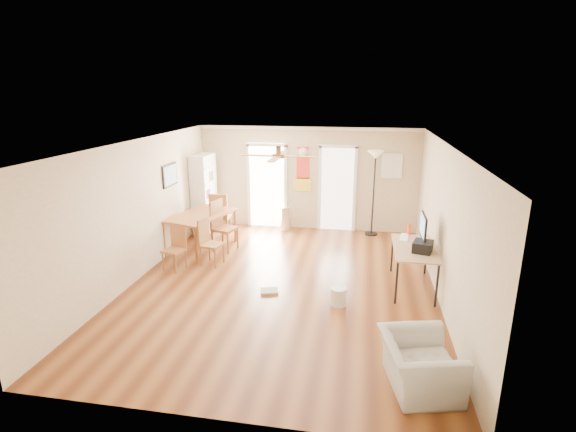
% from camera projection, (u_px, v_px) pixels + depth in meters
% --- Properties ---
extents(floor, '(7.00, 7.00, 0.00)m').
position_uv_depth(floor, '(282.00, 284.00, 8.06)').
color(floor, brown).
rests_on(floor, ground).
extents(ceiling, '(5.50, 7.00, 0.00)m').
position_uv_depth(ceiling, '(282.00, 143.00, 7.33)').
color(ceiling, silver).
rests_on(ceiling, floor).
extents(wall_back, '(5.50, 0.04, 2.60)m').
position_uv_depth(wall_back, '(308.00, 179.00, 11.00)').
color(wall_back, beige).
rests_on(wall_back, floor).
extents(wall_front, '(5.50, 0.04, 2.60)m').
position_uv_depth(wall_front, '(218.00, 314.00, 4.38)').
color(wall_front, beige).
rests_on(wall_front, floor).
extents(wall_left, '(0.04, 7.00, 2.60)m').
position_uv_depth(wall_left, '(138.00, 210.00, 8.15)').
color(wall_left, beige).
rests_on(wall_left, floor).
extents(wall_right, '(0.04, 7.00, 2.60)m').
position_uv_depth(wall_right, '(444.00, 225.00, 7.24)').
color(wall_right, beige).
rests_on(wall_right, floor).
extents(crown_molding, '(5.50, 7.00, 0.08)m').
position_uv_depth(crown_molding, '(282.00, 146.00, 7.34)').
color(crown_molding, white).
rests_on(crown_molding, wall_back).
extents(kitchen_doorway, '(0.90, 0.10, 2.10)m').
position_uv_depth(kitchen_doorway, '(267.00, 187.00, 11.23)').
color(kitchen_doorway, white).
rests_on(kitchen_doorway, wall_back).
extents(bathroom_doorway, '(0.80, 0.10, 2.10)m').
position_uv_depth(bathroom_doorway, '(337.00, 190.00, 10.93)').
color(bathroom_doorway, white).
rests_on(bathroom_doorway, wall_back).
extents(wall_decal, '(0.46, 0.03, 1.10)m').
position_uv_depth(wall_decal, '(303.00, 169.00, 10.93)').
color(wall_decal, red).
rests_on(wall_decal, wall_back).
extents(ac_grille, '(0.50, 0.04, 0.60)m').
position_uv_depth(ac_grille, '(392.00, 166.00, 10.52)').
color(ac_grille, white).
rests_on(ac_grille, wall_back).
extents(framed_poster, '(0.04, 0.66, 0.48)m').
position_uv_depth(framed_poster, '(170.00, 175.00, 9.36)').
color(framed_poster, black).
rests_on(framed_poster, wall_left).
extents(ceiling_fan, '(1.24, 1.24, 0.20)m').
position_uv_depth(ceiling_fan, '(278.00, 156.00, 7.09)').
color(ceiling_fan, '#593819').
rests_on(ceiling_fan, ceiling).
extents(bookshelf, '(0.52, 0.93, 1.94)m').
position_uv_depth(bookshelf, '(204.00, 193.00, 10.90)').
color(bookshelf, silver).
rests_on(bookshelf, floor).
extents(dining_table, '(1.37, 1.82, 0.81)m').
position_uv_depth(dining_table, '(201.00, 231.00, 9.77)').
color(dining_table, '#965930').
rests_on(dining_table, floor).
extents(dining_chair_right_a, '(0.56, 0.56, 1.11)m').
position_uv_depth(dining_chair_right_a, '(225.00, 226.00, 9.65)').
color(dining_chair_right_a, '#A36634').
rests_on(dining_chair_right_a, floor).
extents(dining_chair_right_b, '(0.47, 0.47, 0.96)m').
position_uv_depth(dining_chair_right_b, '(212.00, 242.00, 8.86)').
color(dining_chair_right_b, '#986331').
rests_on(dining_chair_right_b, floor).
extents(dining_chair_near, '(0.47, 0.47, 0.91)m').
position_uv_depth(dining_chair_near, '(174.00, 248.00, 8.61)').
color(dining_chair_near, '#9F5E33').
rests_on(dining_chair_near, floor).
extents(dining_chair_far, '(0.48, 0.48, 1.08)m').
position_uv_depth(dining_chair_far, '(221.00, 214.00, 10.63)').
color(dining_chair_far, '#AA6436').
rests_on(dining_chair_far, floor).
extents(trash_can, '(0.32, 0.32, 0.62)m').
position_uv_depth(trash_can, '(286.00, 218.00, 11.09)').
color(trash_can, silver).
rests_on(trash_can, floor).
extents(torchiere_lamp, '(0.50, 0.50, 2.09)m').
position_uv_depth(torchiere_lamp, '(373.00, 194.00, 10.54)').
color(torchiere_lamp, black).
rests_on(torchiere_lamp, floor).
extents(computer_desk, '(0.73, 1.46, 0.78)m').
position_uv_depth(computer_desk, '(413.00, 267.00, 7.83)').
color(computer_desk, tan).
rests_on(computer_desk, floor).
extents(imac, '(0.12, 0.64, 0.59)m').
position_uv_depth(imac, '(423.00, 231.00, 7.68)').
color(imac, black).
rests_on(imac, computer_desk).
extents(keyboard, '(0.21, 0.46, 0.02)m').
position_uv_depth(keyboard, '(404.00, 237.00, 8.22)').
color(keyboard, white).
rests_on(keyboard, computer_desk).
extents(printer, '(0.40, 0.43, 0.19)m').
position_uv_depth(printer, '(423.00, 247.00, 7.49)').
color(printer, black).
rests_on(printer, computer_desk).
extents(orange_bottle, '(0.08, 0.08, 0.22)m').
position_uv_depth(orange_bottle, '(409.00, 229.00, 8.35)').
color(orange_bottle, '#FF4216').
rests_on(orange_bottle, computer_desk).
extents(wastebasket_a, '(0.29, 0.29, 0.31)m').
position_uv_depth(wastebasket_a, '(338.00, 297.00, 7.25)').
color(wastebasket_a, silver).
rests_on(wastebasket_a, floor).
extents(floor_cloth, '(0.37, 0.32, 0.04)m').
position_uv_depth(floor_cloth, '(269.00, 291.00, 7.73)').
color(floor_cloth, gray).
rests_on(floor_cloth, floor).
extents(armchair, '(1.03, 1.13, 0.63)m').
position_uv_depth(armchair, '(419.00, 365.00, 5.19)').
color(armchair, '#B0AFAA').
rests_on(armchair, floor).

